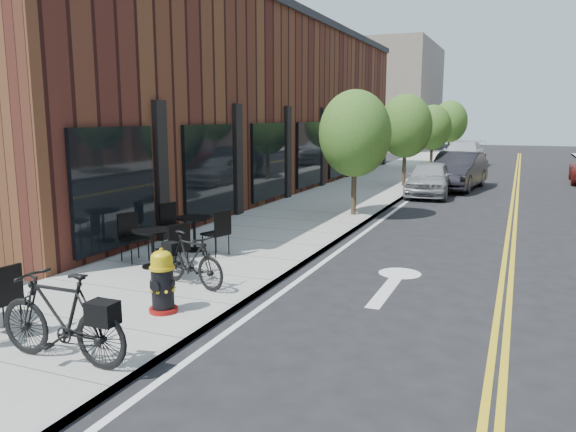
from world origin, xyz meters
The scene contains 16 objects.
ground centered at (0.00, 0.00, 0.00)m, with size 120.00×120.00×0.00m, color black.
sidewalk_near centered at (-2.00, 10.00, 0.06)m, with size 4.00×70.00×0.12m, color #9E9B93.
building_near centered at (-6.50, 14.00, 3.50)m, with size 5.00×28.00×7.00m, color #3F1914.
bg_building_left centered at (-8.00, 48.00, 5.00)m, with size 8.00×14.00×10.00m, color #726656.
tree_near_a centered at (-0.60, 9.00, 2.60)m, with size 2.20×2.20×3.81m.
tree_near_b centered at (-0.60, 17.00, 2.71)m, with size 2.30×2.30×3.98m.
tree_near_c centered at (-0.60, 25.00, 2.53)m, with size 2.10×2.10×3.67m.
tree_near_d centered at (-0.60, 33.00, 2.79)m, with size 2.40×2.40×4.11m.
fire_hydrant centered at (-0.88, -0.71, 0.60)m, with size 0.50×0.50×1.01m.
bicycle_left centered at (-0.95, -2.70, 0.70)m, with size 0.55×1.93×1.16m, color black.
bicycle_right centered at (-1.20, 0.62, 0.61)m, with size 0.46×1.63×0.98m, color black.
bistro_set_b centered at (-2.60, 2.99, 0.62)m, with size 1.90×1.00×1.00m.
bistro_set_c centered at (-2.60, 1.43, 0.63)m, with size 1.90×1.12×1.00m.
parked_car_a centered at (0.80, 14.99, 0.70)m, with size 1.65×4.09×1.39m, color #94989C.
parked_car_b centered at (1.60, 17.65, 0.80)m, with size 1.70×4.87×1.60m, color black.
parked_car_c centered at (0.80, 28.69, 0.82)m, with size 2.29×5.63×1.63m, color silver.
Camera 1 is at (4.09, -7.66, 3.10)m, focal length 35.00 mm.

